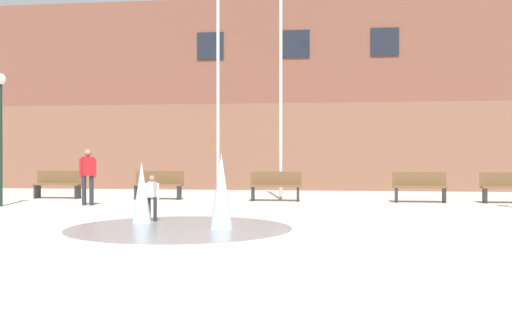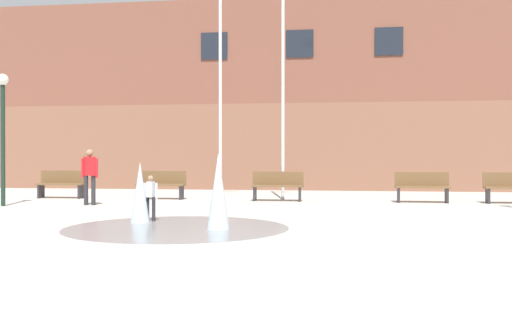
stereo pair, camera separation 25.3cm
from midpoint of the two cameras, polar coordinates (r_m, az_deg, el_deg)
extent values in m
plane|color=#B2ADA3|center=(7.88, -4.59, -9.95)|extent=(100.00, 100.00, 0.00)
cube|color=brown|center=(27.09, 3.94, 1.18)|extent=(36.00, 6.00, 3.52)
cube|color=brown|center=(27.42, 3.95, 9.39)|extent=(36.00, 6.00, 4.31)
cube|color=#1E232D|center=(24.96, -4.67, 10.78)|extent=(1.10, 0.06, 1.10)
cube|color=#1E232D|center=(24.48, 3.52, 10.98)|extent=(1.10, 0.06, 1.10)
cube|color=#1E232D|center=(24.50, 11.87, 10.97)|extent=(1.10, 0.06, 1.10)
cylinder|color=gray|center=(11.85, -7.90, -6.41)|extent=(4.39, 4.39, 0.01)
cone|color=silver|center=(11.50, -3.95, -2.97)|extent=(0.43, 0.43, 1.47)
cone|color=silver|center=(12.82, -11.39, -3.03)|extent=(0.41, 0.41, 1.29)
cube|color=#28282D|center=(21.02, -20.44, -2.84)|extent=(0.06, 0.40, 0.44)
cube|color=#28282D|center=(20.41, -16.95, -2.93)|extent=(0.06, 0.40, 0.44)
cube|color=brown|center=(20.69, -18.72, -2.21)|extent=(1.60, 0.44, 0.05)
cube|color=brown|center=(20.86, -18.48, -1.54)|extent=(1.60, 0.04, 0.42)
cube|color=#28282D|center=(19.71, -11.64, -3.04)|extent=(0.06, 0.40, 0.44)
cube|color=#28282D|center=(19.30, -7.70, -3.11)|extent=(0.06, 0.40, 0.44)
cube|color=brown|center=(19.48, -9.69, -2.36)|extent=(1.60, 0.44, 0.05)
cube|color=brown|center=(19.66, -9.52, -1.65)|extent=(1.60, 0.04, 0.42)
cube|color=#28282D|center=(18.61, -0.68, -3.24)|extent=(0.06, 0.40, 0.44)
cube|color=#28282D|center=(18.46, 3.63, -3.27)|extent=(0.06, 0.40, 0.44)
cube|color=brown|center=(18.51, 1.46, -2.50)|extent=(1.60, 0.44, 0.05)
cube|color=brown|center=(18.70, 1.53, -1.75)|extent=(1.60, 0.04, 0.42)
cube|color=#28282D|center=(18.52, 12.84, -3.27)|extent=(0.06, 0.40, 0.44)
cube|color=#28282D|center=(18.71, 17.12, -3.24)|extent=(0.06, 0.40, 0.44)
cube|color=brown|center=(18.59, 14.99, -2.50)|extent=(1.60, 0.44, 0.05)
cube|color=brown|center=(18.77, 14.91, -1.75)|extent=(1.60, 0.04, 0.42)
cube|color=#28282D|center=(18.96, 20.60, -3.20)|extent=(0.06, 0.40, 0.44)
cube|color=brown|center=(19.12, 22.65, -2.44)|extent=(1.60, 0.44, 0.05)
cube|color=brown|center=(19.30, 22.49, -1.71)|extent=(1.60, 0.04, 0.42)
cylinder|color=#28282D|center=(13.10, -10.70, -4.63)|extent=(0.07, 0.07, 0.52)
cylinder|color=#28282D|center=(13.06, -10.13, -4.65)|extent=(0.07, 0.07, 0.52)
cube|color=white|center=(13.05, -10.42, -2.77)|extent=(0.13, 0.21, 0.33)
sphere|color=#997051|center=(13.04, -10.42, -1.75)|extent=(0.13, 0.13, 0.13)
cylinder|color=white|center=(13.09, -10.96, -2.91)|extent=(0.05, 0.05, 0.34)
cylinder|color=white|center=(13.01, -9.87, -2.93)|extent=(0.05, 0.05, 0.34)
cylinder|color=#28282D|center=(17.69, -16.45, -2.80)|extent=(0.12, 0.12, 0.84)
cylinder|color=#28282D|center=(17.60, -15.80, -2.82)|extent=(0.12, 0.12, 0.84)
cube|color=red|center=(17.62, -16.13, -0.57)|extent=(0.39, 0.36, 0.54)
sphere|color=#997051|center=(17.62, -16.13, 0.65)|extent=(0.21, 0.21, 0.21)
cylinder|color=red|center=(17.71, -16.75, -0.74)|extent=(0.08, 0.08, 0.55)
cylinder|color=red|center=(17.54, -15.50, -0.75)|extent=(0.08, 0.08, 0.55)
cylinder|color=silver|center=(19.67, -4.01, 8.03)|extent=(0.10, 0.10, 8.02)
cylinder|color=silver|center=(19.33, 2.00, 7.21)|extent=(0.10, 0.10, 7.38)
cylinder|color=#192D23|center=(18.09, -23.55, 1.27)|extent=(0.12, 0.12, 3.37)
sphere|color=white|center=(18.21, -23.57, 7.09)|extent=(0.32, 0.32, 0.32)
camera|label=1|loc=(0.13, -90.48, 0.00)|focal=42.00mm
camera|label=2|loc=(0.13, 89.52, 0.00)|focal=42.00mm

